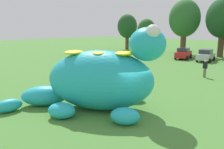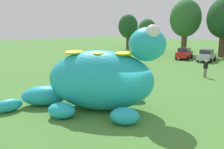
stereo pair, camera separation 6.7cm
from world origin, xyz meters
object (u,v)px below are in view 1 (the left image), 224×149
car_silver (206,55)px  spectator_mid_field (123,68)px  spectator_near_inflatable (205,69)px  giant_inflatable_creature (100,79)px  car_red (183,53)px

car_silver → spectator_mid_field: size_ratio=2.50×
spectator_near_inflatable → car_silver: bearing=110.7°
giant_inflatable_creature → car_silver: 24.29m
car_silver → spectator_near_inflatable: (4.14, -10.92, -0.01)m
giant_inflatable_creature → car_silver: size_ratio=1.93×
giant_inflatable_creature → car_silver: bearing=97.2°
car_silver → giant_inflatable_creature: bearing=-82.8°
giant_inflatable_creature → spectator_mid_field: 9.68m
spectator_near_inflatable → car_red: bearing=124.5°
car_silver → spectator_mid_field: car_silver is taller
giant_inflatable_creature → car_red: bearing=105.1°
car_red → spectator_mid_field: car_red is taller
car_silver → spectator_mid_field: (-2.09, -15.93, -0.01)m
car_red → spectator_near_inflatable: car_red is taller
giant_inflatable_creature → car_red: giant_inflatable_creature is taller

